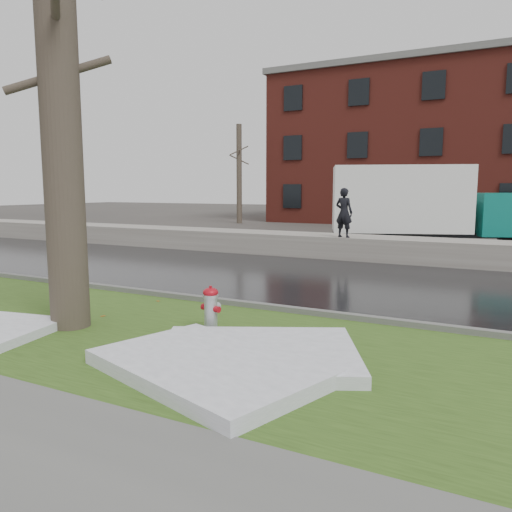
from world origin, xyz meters
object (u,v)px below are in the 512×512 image
at_px(box_truck, 426,206).
at_px(fire_hydrant, 211,307).
at_px(worker, 344,213).
at_px(tree, 59,80).

bearing_deg(box_truck, fire_hydrant, -115.51).
relative_size(fire_hydrant, worker, 0.47).
bearing_deg(tree, worker, 80.89).
relative_size(fire_hydrant, tree, 0.10).
distance_m(box_truck, worker, 4.71).
bearing_deg(worker, tree, 90.69).
distance_m(fire_hydrant, worker, 8.92).
bearing_deg(worker, box_truck, -102.88).
bearing_deg(box_truck, worker, -133.18).
distance_m(tree, worker, 10.04).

